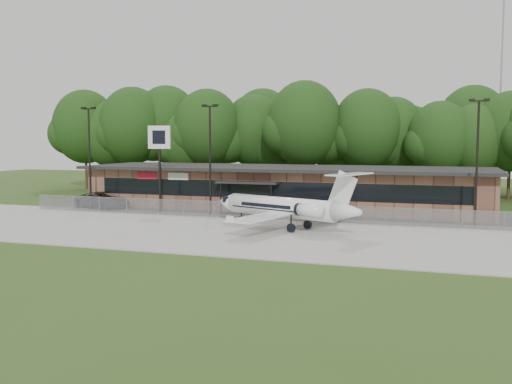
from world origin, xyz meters
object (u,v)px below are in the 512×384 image
(business_jet, at_px, (286,208))
(pole_sign, at_px, (159,146))
(suv, at_px, (103,200))
(terminal, at_px, (284,187))

(business_jet, height_order, pole_sign, pole_sign)
(business_jet, distance_m, suv, 22.78)
(suv, bearing_deg, terminal, -55.08)
(pole_sign, bearing_deg, business_jet, -32.13)
(business_jet, relative_size, pole_sign, 1.66)
(terminal, distance_m, suv, 18.55)
(business_jet, height_order, suv, business_jet)
(business_jet, xyz_separation_m, pole_sign, (-14.40, 6.47, 4.68))
(terminal, xyz_separation_m, pole_sign, (-10.37, -7.14, 4.20))
(suv, bearing_deg, pole_sign, -82.71)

